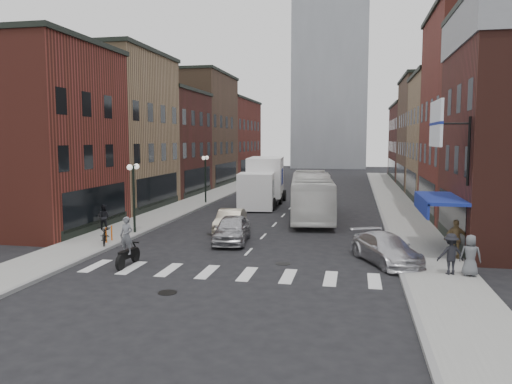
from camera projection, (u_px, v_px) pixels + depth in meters
ground at (244, 256)px, 23.58m from camera, size 160.00×160.00×0.00m
sidewalk_left at (207, 198)px, 46.68m from camera, size 3.00×74.00×0.15m
sidewalk_right at (395, 202)px, 43.37m from camera, size 3.00×74.00×0.15m
curb_left at (222, 199)px, 46.39m from camera, size 0.20×74.00×0.16m
curb_right at (377, 202)px, 43.67m from camera, size 0.20×74.00×0.16m
crosswalk_stripes at (228, 273)px, 20.65m from camera, size 12.00×2.20×0.01m
bldg_left_near at (20, 137)px, 30.29m from camera, size 10.30×9.20×11.30m
bldg_left_mid_a at (98, 131)px, 39.50m from camera, size 10.30×10.20×12.30m
bldg_left_mid_b at (149, 143)px, 49.35m from camera, size 10.30×10.20×10.30m
bldg_left_far_a at (186, 130)px, 59.92m from camera, size 10.30×12.20×13.30m
bldg_left_far_b at (218, 138)px, 73.68m from camera, size 10.30×16.20×11.30m
bldg_right_mid_a at (506, 115)px, 33.56m from camera, size 10.30×10.20×14.30m
bldg_right_mid_b at (472, 138)px, 43.47m from camera, size 10.30×10.20×11.30m
bldg_right_far_a at (449, 133)px, 54.14m from camera, size 10.30×12.20×12.30m
bldg_right_far_b at (430, 142)px, 67.90m from camera, size 10.30×16.20×10.30m
awning_blue at (436, 200)px, 24.00m from camera, size 1.80×5.00×0.78m
billboard_sign at (438, 125)px, 21.75m from camera, size 1.52×3.00×3.70m
distant_tower at (331, 39)px, 97.00m from camera, size 14.00×14.00×50.00m
streetlamp_near at (134, 185)px, 28.61m from camera, size 0.32×1.22×4.11m
streetlamp_far at (205, 170)px, 42.26m from camera, size 0.32×1.22×4.11m
bike_rack at (109, 234)px, 26.27m from camera, size 0.08×0.68×0.80m
box_truck at (263, 182)px, 41.53m from camera, size 3.36×9.34×3.97m
motorcycle_rider at (127, 243)px, 21.66m from camera, size 0.64×2.15×2.19m
transit_bus at (311, 195)px, 34.88m from camera, size 3.94×11.74×3.21m
sedan_left_near at (232, 229)px, 26.69m from camera, size 2.14×4.44×1.46m
sedan_left_far at (230, 221)px, 29.79m from camera, size 1.72×4.17×1.34m
curb_car at (386, 249)px, 22.25m from camera, size 3.52×4.84×1.30m
parked_bicycle at (105, 235)px, 25.65m from camera, size 1.34×1.94×0.97m
ped_left_solo at (104, 217)px, 29.73m from camera, size 0.75×0.44×1.52m
ped_right_a at (451, 254)px, 19.86m from camera, size 1.16×0.77×1.65m
ped_right_b at (456, 239)px, 22.48m from camera, size 1.08×0.59×1.78m
ped_right_c at (470, 255)px, 19.62m from camera, size 0.87×0.64×1.65m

